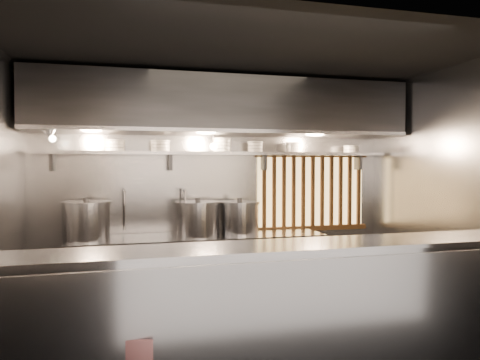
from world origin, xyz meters
name	(u,v)px	position (x,y,z in m)	size (l,w,h in m)	color
floor	(249,343)	(0.00, 0.00, 0.00)	(4.50, 4.50, 0.00)	black
ceiling	(249,54)	(0.00, 0.00, 2.80)	(4.50, 4.50, 0.00)	black
wall_back	(216,191)	(0.00, 1.50, 1.40)	(4.50, 4.50, 0.00)	gray
wall_right	(447,196)	(2.25, 0.00, 1.40)	(3.00, 3.00, 0.00)	gray
serving_counter	(284,317)	(0.00, -0.96, 0.57)	(4.50, 0.56, 1.13)	#9F9FA4
cooking_bench	(199,273)	(-0.30, 1.13, 0.45)	(3.00, 0.70, 0.90)	#9F9FA4
bowl_shelf	(219,153)	(0.00, 1.32, 1.88)	(4.40, 0.34, 0.04)	#9F9FA4
exhaust_hood	(223,107)	(0.00, 1.10, 2.42)	(4.40, 0.81, 0.65)	#2D2D30
wood_screen	(312,191)	(1.30, 1.45, 1.38)	(1.56, 0.09, 1.04)	#FFCA72
faucet_left	(124,201)	(-1.15, 1.37, 1.31)	(0.04, 0.30, 0.50)	silver
faucet_right	(183,200)	(-0.45, 1.37, 1.31)	(0.04, 0.30, 0.50)	silver
heat_lamp	(50,133)	(-1.90, 0.85, 2.07)	(0.25, 0.35, 0.20)	#9F9FA4
pendant_bulb	(214,146)	(-0.10, 1.20, 1.96)	(0.09, 0.09, 0.19)	#2D2D30
stock_pot_left	(86,221)	(-1.56, 1.12, 1.12)	(0.67, 0.67, 0.48)	#9F9FA4
stock_pot_mid	(198,219)	(-0.32, 1.09, 1.11)	(0.62, 0.62, 0.45)	#9F9FA4
stock_pot_right	(239,217)	(0.21, 1.13, 1.10)	(0.53, 0.53, 0.44)	#9F9FA4
bowl_stack_0	(115,145)	(-1.25, 1.32, 1.97)	(0.24, 0.24, 0.13)	white
bowl_stack_1	(160,146)	(-0.73, 1.32, 1.97)	(0.24, 0.24, 0.13)	white
bowl_stack_2	(222,145)	(0.03, 1.32, 1.98)	(0.23, 0.23, 0.17)	white
bowl_stack_3	(255,147)	(0.46, 1.32, 1.97)	(0.20, 0.20, 0.13)	white
bowl_stack_4	(294,147)	(0.98, 1.32, 1.97)	(0.21, 0.21, 0.13)	white
bowl_stack_5	(351,149)	(1.80, 1.32, 1.95)	(0.21, 0.21, 0.09)	white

